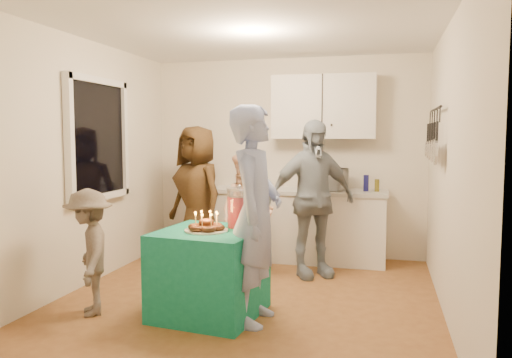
% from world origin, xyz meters
% --- Properties ---
extents(floor, '(4.00, 4.00, 0.00)m').
position_xyz_m(floor, '(0.00, 0.00, 0.00)').
color(floor, brown).
rests_on(floor, ground).
extents(ceiling, '(4.00, 4.00, 0.00)m').
position_xyz_m(ceiling, '(0.00, 0.00, 2.60)').
color(ceiling, white).
rests_on(ceiling, floor).
extents(back_wall, '(3.60, 3.60, 0.00)m').
position_xyz_m(back_wall, '(0.00, 2.00, 1.30)').
color(back_wall, silver).
rests_on(back_wall, floor).
extents(left_wall, '(4.00, 4.00, 0.00)m').
position_xyz_m(left_wall, '(-1.80, 0.00, 1.30)').
color(left_wall, silver).
rests_on(left_wall, floor).
extents(right_wall, '(4.00, 4.00, 0.00)m').
position_xyz_m(right_wall, '(1.80, 0.00, 1.30)').
color(right_wall, silver).
rests_on(right_wall, floor).
extents(window_night, '(0.04, 1.00, 1.20)m').
position_xyz_m(window_night, '(-1.77, 0.30, 1.55)').
color(window_night, black).
rests_on(window_night, left_wall).
extents(counter, '(2.20, 0.58, 0.86)m').
position_xyz_m(counter, '(0.20, 1.70, 0.43)').
color(counter, white).
rests_on(counter, floor).
extents(countertop, '(2.24, 0.62, 0.05)m').
position_xyz_m(countertop, '(0.20, 1.70, 0.89)').
color(countertop, beige).
rests_on(countertop, counter).
extents(upper_cabinet, '(1.30, 0.30, 0.80)m').
position_xyz_m(upper_cabinet, '(0.50, 1.85, 1.95)').
color(upper_cabinet, white).
rests_on(upper_cabinet, back_wall).
extents(pot_rack, '(0.12, 1.00, 0.60)m').
position_xyz_m(pot_rack, '(1.72, 0.70, 1.60)').
color(pot_rack, black).
rests_on(pot_rack, right_wall).
extents(microwave, '(0.55, 0.43, 0.27)m').
position_xyz_m(microwave, '(0.55, 1.70, 1.05)').
color(microwave, white).
rests_on(microwave, countertop).
extents(party_table, '(0.94, 0.94, 0.76)m').
position_xyz_m(party_table, '(-0.22, -0.45, 0.38)').
color(party_table, '#127C60').
rests_on(party_table, floor).
extents(donut_cake, '(0.38, 0.38, 0.18)m').
position_xyz_m(donut_cake, '(-0.23, -0.49, 0.85)').
color(donut_cake, '#381C0C').
rests_on(donut_cake, party_table).
extents(punch_jar, '(0.22, 0.22, 0.34)m').
position_xyz_m(punch_jar, '(-0.00, -0.24, 0.93)').
color(punch_jar, '#B40E24').
rests_on(punch_jar, party_table).
extents(man_birthday, '(0.45, 0.68, 1.85)m').
position_xyz_m(man_birthday, '(0.21, -0.50, 0.92)').
color(man_birthday, '#96A6DA').
rests_on(man_birthday, floor).
extents(woman_back_left, '(1.00, 0.90, 1.71)m').
position_xyz_m(woman_back_left, '(-0.96, 1.18, 0.85)').
color(woman_back_left, brown).
rests_on(woman_back_left, floor).
extents(woman_back_center, '(0.82, 0.72, 1.41)m').
position_xyz_m(woman_back_center, '(-0.21, 0.80, 0.70)').
color(woman_back_center, '#FDA484').
rests_on(woman_back_center, floor).
extents(woman_back_right, '(1.10, 0.93, 1.77)m').
position_xyz_m(woman_back_right, '(0.48, 1.00, 0.88)').
color(woman_back_right, '#102236').
rests_on(woman_back_right, floor).
extents(child_near_left, '(0.75, 0.84, 1.12)m').
position_xyz_m(child_near_left, '(-1.26, -0.70, 0.56)').
color(child_near_left, '#574D45').
rests_on(child_near_left, floor).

